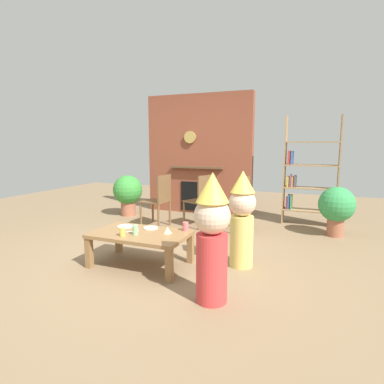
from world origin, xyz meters
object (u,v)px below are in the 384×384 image
birthday_cake_slice (167,230)px  dining_chair_right (239,201)px  paper_plate_rear (151,228)px  child_with_cone_hat (212,235)px  dining_chair_left (160,198)px  child_in_pink (242,217)px  coffee_table (141,237)px  paper_cup_near_left (186,226)px  paper_cup_near_right (135,230)px  bookshelf (306,176)px  dining_chair_middle (202,198)px  paper_plate_front (125,226)px  potted_plant_tall (337,206)px  potted_plant_short (128,192)px  paper_cup_center (122,232)px

birthday_cake_slice → dining_chair_right: (0.43, 1.71, 0.08)m
paper_plate_rear → child_with_cone_hat: (1.02, -0.71, 0.22)m
dining_chair_left → dining_chair_right: size_ratio=1.00×
child_in_pink → dining_chair_left: child_in_pink is taller
coffee_table → paper_cup_near_left: paper_cup_near_left is taller
paper_plate_rear → paper_cup_near_right: bearing=-96.1°
bookshelf → child_in_pink: bookshelf is taller
paper_cup_near_right → child_in_pink: size_ratio=0.10×
birthday_cake_slice → child_in_pink: bearing=21.9°
child_in_pink → paper_cup_near_left: bearing=-8.0°
paper_cup_near_left → coffee_table: bearing=-149.4°
child_in_pink → dining_chair_middle: (-1.02, 1.47, -0.08)m
paper_plate_front → paper_plate_rear: (0.33, 0.06, 0.00)m
dining_chair_left → dining_chair_middle: 0.73m
birthday_cake_slice → child_with_cone_hat: 0.97m
bookshelf → child_in_pink: size_ratio=1.70×
paper_plate_front → birthday_cake_slice: 0.61m
paper_cup_near_left → paper_plate_front: (-0.76, -0.12, -0.05)m
potted_plant_tall → birthday_cake_slice: bearing=-132.3°
paper_plate_rear → coffee_table: bearing=-96.4°
bookshelf → potted_plant_tall: (0.48, -0.61, -0.40)m
coffee_table → bookshelf: bearing=58.5°
paper_cup_near_left → paper_plate_rear: size_ratio=0.59×
paper_cup_near_right → dining_chair_middle: dining_chair_middle is taller
dining_chair_left → potted_plant_short: dining_chair_left is taller
paper_cup_near_left → dining_chair_right: (0.27, 1.54, 0.06)m
paper_cup_near_left → paper_cup_center: paper_cup_near_left is taller
paper_cup_near_right → potted_plant_tall: bearing=45.7°
paper_cup_near_left → dining_chair_middle: bearing=103.0°
bookshelf → paper_cup_center: (-1.81, -2.95, -0.43)m
paper_cup_near_left → dining_chair_left: bearing=127.9°
bookshelf → dining_chair_middle: bearing=-151.3°
child_with_cone_hat → dining_chair_right: (-0.31, 2.32, -0.11)m
coffee_table → dining_chair_right: 1.96m
paper_cup_near_right → child_in_pink: 1.23m
dining_chair_middle → potted_plant_short: 1.72m
paper_plate_rear → dining_chair_middle: 1.68m
bookshelf → paper_plate_rear: size_ratio=10.99×
bookshelf → birthday_cake_slice: bookshelf is taller
child_in_pink → paper_cup_center: bearing=5.9°
paper_plate_rear → dining_chair_right: 1.76m
paper_plate_rear → paper_cup_center: bearing=-109.2°
paper_plate_rear → dining_chair_right: size_ratio=0.19×
coffee_table → paper_cup_center: (-0.11, -0.19, 0.10)m
dining_chair_right → paper_cup_near_right: bearing=77.2°
coffee_table → paper_plate_front: size_ratio=5.82×
paper_cup_near_right → dining_chair_left: (-0.59, 1.72, 0.06)m
bookshelf → child_with_cone_hat: bearing=-101.3°
potted_plant_short → child_in_pink: bearing=-33.2°
bookshelf → birthday_cake_slice: size_ratio=19.00×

